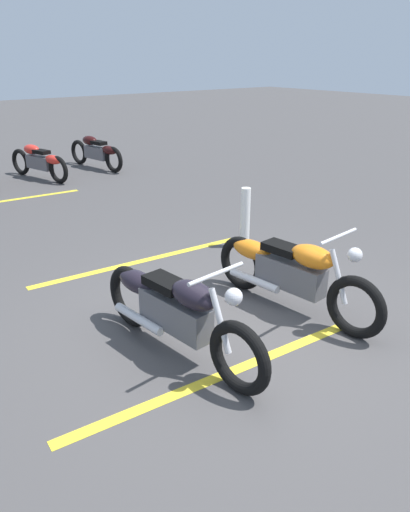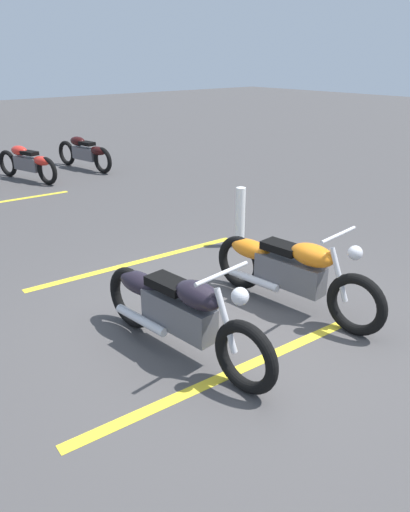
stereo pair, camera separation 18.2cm
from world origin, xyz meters
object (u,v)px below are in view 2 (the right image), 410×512
object	(u,v)px
motorcycle_dark_foreground	(177,310)
bollard_post	(240,217)
motorcycle_row_left	(28,162)
motorcycle_row_far_left	(85,152)
motorcycle_bright_foreground	(289,270)

from	to	relation	value
motorcycle_dark_foreground	bollard_post	xyz separation A→B (m)	(1.72, -2.45, -0.01)
bollard_post	motorcycle_row_left	bearing A→B (deg)	7.75
motorcycle_row_far_left	bollard_post	bearing A→B (deg)	163.68
motorcycle_row_far_left	bollard_post	world-z (taller)	bollard_post
motorcycle_bright_foreground	motorcycle_dark_foreground	xyz separation A→B (m)	(0.04, 1.52, 0.00)
motorcycle_bright_foreground	bollard_post	distance (m)	1.99
motorcycle_bright_foreground	motorcycle_row_left	xyz separation A→B (m)	(7.88, -0.09, -0.04)
motorcycle_row_far_left	motorcycle_row_left	world-z (taller)	motorcycle_row_far_left
motorcycle_row_left	motorcycle_bright_foreground	bearing A→B (deg)	164.09
motorcycle_bright_foreground	motorcycle_dark_foreground	bearing A→B (deg)	-97.46
motorcycle_dark_foreground	motorcycle_row_left	bearing A→B (deg)	162.48
motorcycle_bright_foreground	motorcycle_row_far_left	size ratio (longest dim) A/B	1.07
motorcycle_bright_foreground	motorcycle_row_left	bearing A→B (deg)	173.51
motorcycle_dark_foreground	motorcycle_row_left	xyz separation A→B (m)	(7.83, -1.62, -0.04)
motorcycle_row_far_left	motorcycle_row_left	bearing A→B (deg)	89.52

